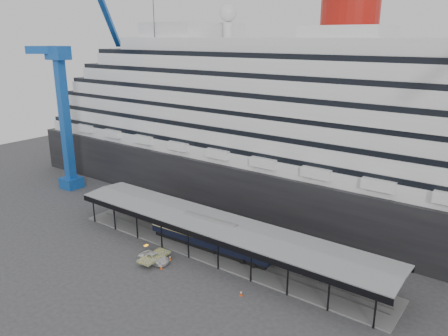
{
  "coord_description": "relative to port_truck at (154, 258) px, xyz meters",
  "views": [
    {
      "loc": [
        37.94,
        -44.96,
        33.14
      ],
      "look_at": [
        -1.28,
        8.0,
        13.2
      ],
      "focal_mm": 35.0,
      "sensor_mm": 36.0,
      "label": 1
    }
  ],
  "objects": [
    {
      "name": "cruise_ship",
      "position": [
        6.27,
        35.28,
        17.65
      ],
      "size": [
        130.0,
        30.0,
        43.9
      ],
      "color": "black",
      "rests_on": "ground"
    },
    {
      "name": "crane_blue",
      "position": [
        -38.89,
        13.9,
        19.25
      ],
      "size": [
        22.63,
        19.19,
        47.6
      ],
      "color": "#164FA9",
      "rests_on": "ground"
    },
    {
      "name": "pullman_carriage",
      "position": [
        4.39,
        8.28,
        1.98
      ],
      "size": [
        22.62,
        3.83,
        22.11
      ],
      "rotation": [
        0.0,
        0.0,
        0.04
      ],
      "color": "black",
      "rests_on": "ground"
    },
    {
      "name": "traffic_cone_mid",
      "position": [
        2.35,
        -0.89,
        -0.35
      ],
      "size": [
        0.45,
        0.45,
        0.71
      ],
      "rotation": [
        0.0,
        0.0,
        0.28
      ],
      "color": "#EA490D",
      "rests_on": "ground"
    },
    {
      "name": "traffic_cone_right",
      "position": [
        15.81,
        0.42,
        -0.31
      ],
      "size": [
        0.46,
        0.46,
        0.79
      ],
      "rotation": [
        0.0,
        0.0,
        0.14
      ],
      "color": "#D1400B",
      "rests_on": "ground"
    },
    {
      "name": "platform_canopy",
      "position": [
        6.23,
        8.28,
        1.66
      ],
      "size": [
        56.0,
        9.18,
        5.3
      ],
      "color": "slate",
      "rests_on": "ground"
    },
    {
      "name": "traffic_cone_left",
      "position": [
        1.51,
        1.88,
        -0.31
      ],
      "size": [
        0.53,
        0.53,
        0.79
      ],
      "rotation": [
        0.0,
        0.0,
        -0.4
      ],
      "color": "#CF500B",
      "rests_on": "ground"
    },
    {
      "name": "port_truck",
      "position": [
        0.0,
        0.0,
        0.0
      ],
      "size": [
        5.17,
        2.55,
        1.41
      ],
      "primitive_type": "imported",
      "rotation": [
        0.0,
        0.0,
        1.61
      ],
      "color": "silver",
      "rests_on": "ground"
    },
    {
      "name": "ground",
      "position": [
        6.23,
        3.28,
        -0.7
      ],
      "size": [
        200.0,
        200.0,
        0.0
      ],
      "primitive_type": "plane",
      "color": "#343437",
      "rests_on": "ground"
    }
  ]
}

